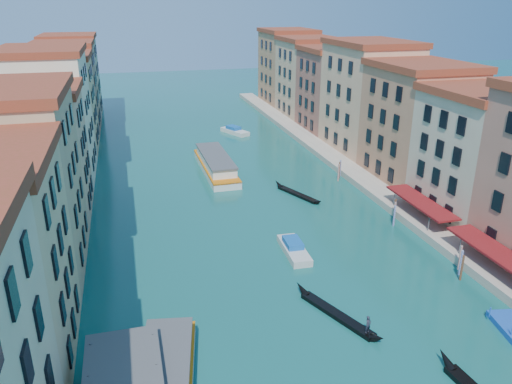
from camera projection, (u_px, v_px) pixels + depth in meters
left_bank_palazzos at (45, 129)px, 74.47m from camera, size 12.80×128.40×21.00m
right_bank_palazzos at (383, 109)px, 88.10m from camera, size 12.80×128.40×21.00m
quay at (338, 162)px, 89.52m from camera, size 4.00×140.00×1.00m
restaurant_awnings at (508, 260)px, 50.80m from camera, size 3.20×44.55×3.12m
mooring_poles_right at (445, 252)px, 55.90m from camera, size 1.44×54.24×3.20m
vaporetto_far at (216, 164)px, 85.82m from camera, size 4.71×19.90×2.95m
gondola_fore at (337, 313)px, 46.54m from camera, size 5.24×10.92×2.29m
gondola_far at (297, 193)px, 75.57m from camera, size 4.90×10.33×1.54m
motorboat_mid at (294, 248)px, 58.26m from camera, size 2.50×7.24×1.48m
motorboat_far at (235, 131)px, 110.46m from camera, size 5.42×7.94×1.58m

